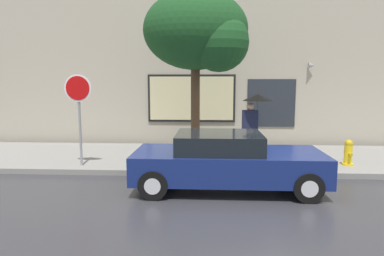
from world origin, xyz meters
The scene contains 8 objects.
ground_plane centered at (0.00, 0.00, 0.00)m, with size 60.00×60.00×0.00m, color #333338.
sidewalk centered at (0.00, 3.00, 0.07)m, with size 20.00×4.00×0.15m, color gray.
building_facade centered at (-0.01, 5.50, 3.48)m, with size 20.00×0.67×7.00m.
parked_car centered at (-0.18, 0.04, 0.67)m, with size 4.35×1.91×1.33m.
fire_hydrant centered at (3.34, 1.92, 0.51)m, with size 0.30×0.44×0.73m.
pedestrian_with_umbrella centered at (0.84, 3.13, 1.70)m, with size 0.95×0.95×1.98m.
street_tree centered at (-0.87, 2.19, 3.87)m, with size 3.00×2.55×4.94m.
stop_sign centered at (-4.21, 1.48, 1.96)m, with size 0.76×0.10×2.56m.
Camera 1 is at (-0.55, -7.78, 2.50)m, focal length 31.92 mm.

